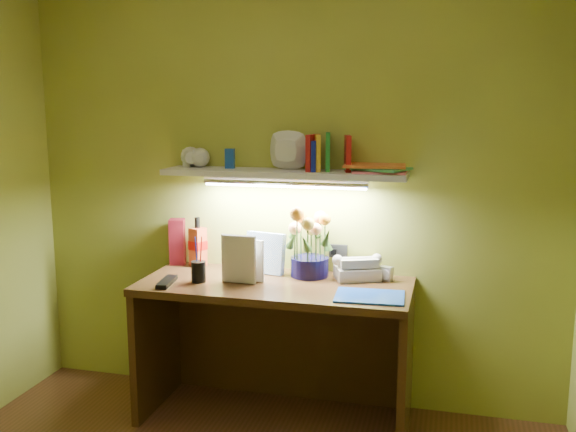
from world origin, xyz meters
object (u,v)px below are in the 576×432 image
(desk, at_px, (275,352))
(desk_clock, at_px, (385,273))
(flower_bouquet, at_px, (310,243))
(telephone, at_px, (357,267))
(whisky_bottle, at_px, (198,242))

(desk, xyz_separation_m, desk_clock, (0.55, 0.19, 0.41))
(flower_bouquet, distance_m, desk_clock, 0.43)
(flower_bouquet, bearing_deg, desk, -129.20)
(telephone, bearing_deg, desk, -178.31)
(desk, height_order, desk_clock, desk_clock)
(telephone, xyz_separation_m, desk_clock, (0.15, 0.01, -0.03))
(desk, relative_size, desk_clock, 18.43)
(flower_bouquet, bearing_deg, desk_clock, 1.23)
(flower_bouquet, relative_size, desk_clock, 4.72)
(flower_bouquet, bearing_deg, telephone, 0.37)
(desk, relative_size, flower_bouquet, 3.90)
(flower_bouquet, relative_size, whisky_bottle, 1.28)
(desk_clock, bearing_deg, telephone, -153.85)
(flower_bouquet, xyz_separation_m, whisky_bottle, (-0.66, 0.06, -0.04))
(desk, height_order, whisky_bottle, whisky_bottle)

